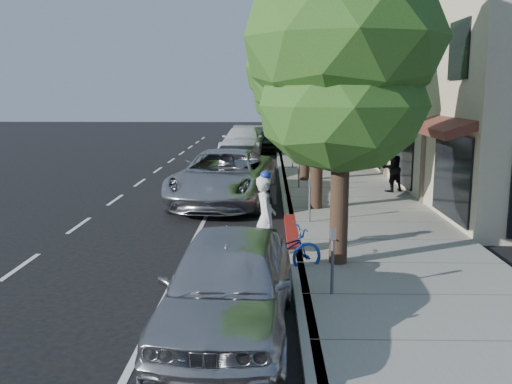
{
  "coord_description": "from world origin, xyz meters",
  "views": [
    {
      "loc": [
        -0.64,
        -14.18,
        3.87
      ],
      "look_at": [
        -0.96,
        0.12,
        1.35
      ],
      "focal_mm": 40.0,
      "sensor_mm": 36.0,
      "label": 1
    }
  ],
  "objects_px": {
    "street_tree_3": "(299,70)",
    "street_tree_5": "(290,89)",
    "bicycle": "(279,251)",
    "dark_suv_far": "(269,140)",
    "pedestrian": "(392,168)",
    "street_tree_1": "(318,78)",
    "silver_suv": "(224,177)",
    "street_tree_4": "(294,77)",
    "white_pickup": "(244,141)",
    "cyclist": "(266,218)",
    "street_tree_0": "(343,45)",
    "street_tree_2": "(306,78)",
    "dark_sedan": "(236,163)",
    "near_car_a": "(229,284)"
  },
  "relations": [
    {
      "from": "street_tree_4",
      "to": "dark_suv_far",
      "type": "bearing_deg",
      "value": 144.77
    },
    {
      "from": "street_tree_1",
      "to": "silver_suv",
      "type": "relative_size",
      "value": 1.05
    },
    {
      "from": "street_tree_5",
      "to": "pedestrian",
      "type": "bearing_deg",
      "value": -81.59
    },
    {
      "from": "street_tree_1",
      "to": "bicycle",
      "type": "xyz_separation_m",
      "value": [
        -1.32,
        -6.41,
        -3.79
      ]
    },
    {
      "from": "dark_sedan",
      "to": "white_pickup",
      "type": "height_order",
      "value": "white_pickup"
    },
    {
      "from": "pedestrian",
      "to": "street_tree_4",
      "type": "bearing_deg",
      "value": -104.76
    },
    {
      "from": "street_tree_2",
      "to": "dark_suv_far",
      "type": "xyz_separation_m",
      "value": [
        -1.51,
        13.07,
        -3.69
      ]
    },
    {
      "from": "street_tree_2",
      "to": "street_tree_1",
      "type": "bearing_deg",
      "value": -90.0
    },
    {
      "from": "dark_sedan",
      "to": "dark_suv_far",
      "type": "relative_size",
      "value": 1.01
    },
    {
      "from": "street_tree_2",
      "to": "street_tree_5",
      "type": "height_order",
      "value": "street_tree_2"
    },
    {
      "from": "bicycle",
      "to": "dark_sedan",
      "type": "distance_m",
      "value": 13.88
    },
    {
      "from": "street_tree_0",
      "to": "dark_suv_far",
      "type": "distance_m",
      "value": 25.45
    },
    {
      "from": "street_tree_2",
      "to": "street_tree_4",
      "type": "distance_m",
      "value": 12.01
    },
    {
      "from": "bicycle",
      "to": "white_pickup",
      "type": "relative_size",
      "value": 0.32
    },
    {
      "from": "street_tree_4",
      "to": "near_car_a",
      "type": "xyz_separation_m",
      "value": [
        -2.17,
        -27.5,
        -3.96
      ]
    },
    {
      "from": "bicycle",
      "to": "pedestrian",
      "type": "distance_m",
      "value": 10.53
    },
    {
      "from": "cyclist",
      "to": "white_pickup",
      "type": "distance_m",
      "value": 22.42
    },
    {
      "from": "street_tree_5",
      "to": "pedestrian",
      "type": "xyz_separation_m",
      "value": [
        3.08,
        -20.85,
        -3.05
      ]
    },
    {
      "from": "street_tree_3",
      "to": "street_tree_5",
      "type": "relative_size",
      "value": 1.24
    },
    {
      "from": "street_tree_3",
      "to": "cyclist",
      "type": "distance_m",
      "value": 17.89
    },
    {
      "from": "street_tree_1",
      "to": "street_tree_5",
      "type": "bearing_deg",
      "value": 90.0
    },
    {
      "from": "street_tree_1",
      "to": "white_pickup",
      "type": "distance_m",
      "value": 17.62
    },
    {
      "from": "street_tree_4",
      "to": "cyclist",
      "type": "bearing_deg",
      "value": -93.92
    },
    {
      "from": "street_tree_1",
      "to": "silver_suv",
      "type": "height_order",
      "value": "street_tree_1"
    },
    {
      "from": "silver_suv",
      "to": "street_tree_5",
      "type": "bearing_deg",
      "value": 88.66
    },
    {
      "from": "street_tree_2",
      "to": "dark_sedan",
      "type": "xyz_separation_m",
      "value": [
        -3.02,
        1.36,
        -3.7
      ]
    },
    {
      "from": "street_tree_1",
      "to": "silver_suv",
      "type": "bearing_deg",
      "value": 154.18
    },
    {
      "from": "street_tree_0",
      "to": "white_pickup",
      "type": "relative_size",
      "value": 1.28
    },
    {
      "from": "silver_suv",
      "to": "white_pickup",
      "type": "xyz_separation_m",
      "value": [
        0.0,
        15.5,
        -0.06
      ]
    },
    {
      "from": "street_tree_4",
      "to": "dark_suv_far",
      "type": "relative_size",
      "value": 1.83
    },
    {
      "from": "bicycle",
      "to": "dark_suv_far",
      "type": "height_order",
      "value": "dark_suv_far"
    },
    {
      "from": "dark_suv_far",
      "to": "silver_suv",
      "type": "bearing_deg",
      "value": -93.97
    },
    {
      "from": "street_tree_5",
      "to": "cyclist",
      "type": "bearing_deg",
      "value": -93.12
    },
    {
      "from": "street_tree_3",
      "to": "white_pickup",
      "type": "relative_size",
      "value": 1.38
    },
    {
      "from": "street_tree_0",
      "to": "bicycle",
      "type": "height_order",
      "value": "street_tree_0"
    },
    {
      "from": "street_tree_1",
      "to": "dark_sedan",
      "type": "distance_m",
      "value": 8.73
    },
    {
      "from": "pedestrian",
      "to": "street_tree_1",
      "type": "bearing_deg",
      "value": 19.12
    },
    {
      "from": "street_tree_3",
      "to": "street_tree_4",
      "type": "distance_m",
      "value": 6.0
    },
    {
      "from": "street_tree_4",
      "to": "bicycle",
      "type": "distance_m",
      "value": 24.81
    },
    {
      "from": "street_tree_1",
      "to": "dark_sedan",
      "type": "bearing_deg",
      "value": 112.32
    },
    {
      "from": "street_tree_4",
      "to": "pedestrian",
      "type": "distance_m",
      "value": 15.62
    },
    {
      "from": "street_tree_0",
      "to": "pedestrian",
      "type": "bearing_deg",
      "value": 71.38
    },
    {
      "from": "cyclist",
      "to": "dark_suv_far",
      "type": "bearing_deg",
      "value": -4.56
    },
    {
      "from": "street_tree_0",
      "to": "dark_suv_far",
      "type": "relative_size",
      "value": 1.79
    },
    {
      "from": "dark_sedan",
      "to": "pedestrian",
      "type": "distance_m",
      "value": 7.43
    },
    {
      "from": "street_tree_4",
      "to": "street_tree_2",
      "type": "bearing_deg",
      "value": -90.0
    },
    {
      "from": "street_tree_0",
      "to": "near_car_a",
      "type": "distance_m",
      "value": 5.73
    },
    {
      "from": "street_tree_5",
      "to": "bicycle",
      "type": "relative_size",
      "value": 3.46
    },
    {
      "from": "pedestrian",
      "to": "cyclist",
      "type": "bearing_deg",
      "value": 34.7
    },
    {
      "from": "street_tree_4",
      "to": "white_pickup",
      "type": "distance_m",
      "value": 5.1
    }
  ]
}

